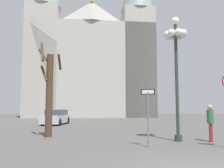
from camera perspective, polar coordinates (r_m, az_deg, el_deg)
name	(u,v)px	position (r m, az deg, el deg)	size (l,w,h in m)	color
cathedral	(91,58)	(43.85, -5.04, 6.19)	(22.08, 13.91, 32.37)	#ADA89E
one_way_arrow_sign	(148,111)	(10.09, 8.56, -6.37)	(0.56, 0.26, 2.38)	slate
street_lamp	(176,49)	(12.51, 14.93, 7.99)	(1.19, 1.19, 6.17)	#2D3833
bare_tree	(49,91)	(13.91, -14.72, -1.61)	(1.32, 1.29, 5.40)	#473323
parked_car_near_silver	(56,117)	(23.90, -13.14, -7.73)	(2.29, 4.48, 1.42)	#B7B7BC
pedestrian_walking	(210,119)	(12.50, 22.30, -7.70)	(0.32, 0.32, 1.75)	maroon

